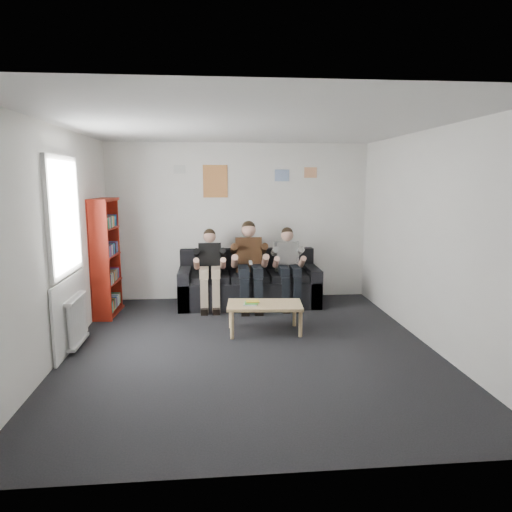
{
  "coord_description": "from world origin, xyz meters",
  "views": [
    {
      "loc": [
        -0.44,
        -5.43,
        2.08
      ],
      "look_at": [
        0.19,
        1.3,
        0.94
      ],
      "focal_mm": 32.0,
      "sensor_mm": 36.0,
      "label": 1
    }
  ],
  "objects_px": {
    "coffee_table": "(265,307)",
    "person_middle": "(250,265)",
    "person_right": "(288,267)",
    "person_left": "(210,269)",
    "bookshelf": "(106,257)",
    "sofa": "(249,285)"
  },
  "relations": [
    {
      "from": "coffee_table",
      "to": "person_middle",
      "type": "bearing_deg",
      "value": 94.65
    },
    {
      "from": "person_middle",
      "to": "person_right",
      "type": "relative_size",
      "value": 1.09
    },
    {
      "from": "person_left",
      "to": "coffee_table",
      "type": "bearing_deg",
      "value": -59.82
    },
    {
      "from": "bookshelf",
      "to": "person_middle",
      "type": "distance_m",
      "value": 2.24
    },
    {
      "from": "person_middle",
      "to": "bookshelf",
      "type": "bearing_deg",
      "value": -174.34
    },
    {
      "from": "bookshelf",
      "to": "person_right",
      "type": "bearing_deg",
      "value": 8.51
    },
    {
      "from": "bookshelf",
      "to": "person_middle",
      "type": "bearing_deg",
      "value": 9.55
    },
    {
      "from": "sofa",
      "to": "person_middle",
      "type": "height_order",
      "value": "person_middle"
    },
    {
      "from": "coffee_table",
      "to": "person_middle",
      "type": "relative_size",
      "value": 0.72
    },
    {
      "from": "bookshelf",
      "to": "person_left",
      "type": "xyz_separation_m",
      "value": [
        1.58,
        0.21,
        -0.25
      ]
    },
    {
      "from": "person_left",
      "to": "sofa",
      "type": "bearing_deg",
      "value": 17.56
    },
    {
      "from": "bookshelf",
      "to": "person_left",
      "type": "bearing_deg",
      "value": 11.96
    },
    {
      "from": "person_middle",
      "to": "person_right",
      "type": "xyz_separation_m",
      "value": [
        0.64,
        0.01,
        -0.04
      ]
    },
    {
      "from": "person_left",
      "to": "bookshelf",
      "type": "bearing_deg",
      "value": -172.15
    },
    {
      "from": "person_middle",
      "to": "person_right",
      "type": "height_order",
      "value": "person_middle"
    },
    {
      "from": "person_left",
      "to": "person_right",
      "type": "distance_m",
      "value": 1.29
    },
    {
      "from": "sofa",
      "to": "bookshelf",
      "type": "distance_m",
      "value": 2.33
    },
    {
      "from": "bookshelf",
      "to": "person_middle",
      "type": "xyz_separation_m",
      "value": [
        2.22,
        0.21,
        -0.2
      ]
    },
    {
      "from": "person_left",
      "to": "person_middle",
      "type": "distance_m",
      "value": 0.65
    },
    {
      "from": "bookshelf",
      "to": "person_middle",
      "type": "height_order",
      "value": "bookshelf"
    },
    {
      "from": "coffee_table",
      "to": "person_middle",
      "type": "height_order",
      "value": "person_middle"
    },
    {
      "from": "coffee_table",
      "to": "person_middle",
      "type": "xyz_separation_m",
      "value": [
        -0.1,
        1.29,
        0.34
      ]
    }
  ]
}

